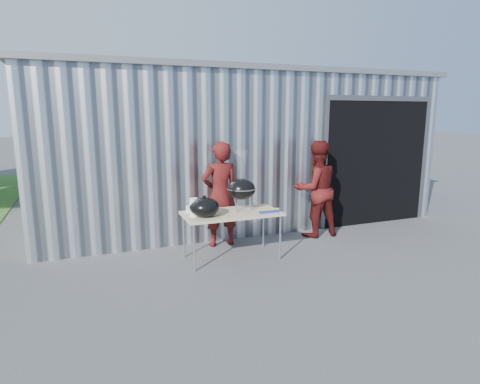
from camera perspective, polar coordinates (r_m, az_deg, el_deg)
name	(u,v)px	position (r m, az deg, el deg)	size (l,w,h in m)	color
ground	(263,274)	(5.84, 3.35, -11.62)	(80.00, 80.00, 0.00)	#444447
building	(221,143)	(10.02, -2.78, 6.99)	(8.20, 6.20, 3.10)	silver
folding_table	(232,215)	(6.23, -1.20, -3.25)	(1.50, 0.75, 0.75)	tan
kettle_grill	(241,184)	(6.26, 0.18, 1.10)	(0.45, 0.45, 0.94)	black
grill_lid	(204,207)	(5.95, -5.08, -2.15)	(0.44, 0.44, 0.32)	black
paper_towels	(194,207)	(5.96, -6.60, -2.19)	(0.12, 0.12, 0.28)	white
white_tub	(194,209)	(6.24, -6.62, -2.44)	(0.20, 0.15, 0.10)	white
foil_box	(269,211)	(6.18, 4.18, -2.70)	(0.32, 0.05, 0.06)	#192AA8
person_cook	(220,195)	(6.83, -2.83, -0.36)	(0.65, 0.43, 1.79)	#48100E
person_bystander	(316,189)	(7.52, 10.74, 0.43)	(0.86, 0.67, 1.77)	#48100E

